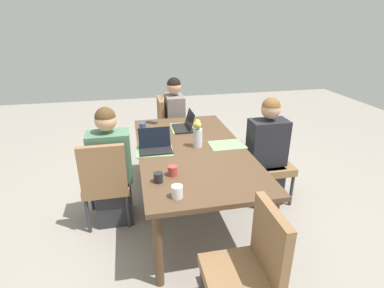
% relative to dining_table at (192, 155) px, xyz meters
% --- Properties ---
extents(ground_plane, '(10.00, 10.00, 0.00)m').
position_rel_dining_table_xyz_m(ground_plane, '(0.00, 0.00, -0.65)').
color(ground_plane, gray).
extents(dining_table, '(2.04, 1.07, 0.72)m').
position_rel_dining_table_xyz_m(dining_table, '(0.00, 0.00, 0.00)').
color(dining_table, brown).
rests_on(dining_table, ground_plane).
extents(chair_far_left_near, '(0.44, 0.44, 0.90)m').
position_rel_dining_table_xyz_m(chair_far_left_near, '(-0.11, 0.90, -0.15)').
color(chair_far_left_near, olive).
rests_on(chair_far_left_near, ground_plane).
extents(person_far_left_near, '(0.36, 0.40, 1.19)m').
position_rel_dining_table_xyz_m(person_far_left_near, '(-0.04, 0.84, -0.13)').
color(person_far_left_near, '#2D2D33').
rests_on(person_far_left_near, ground_plane).
extents(chair_near_left_mid, '(0.44, 0.44, 0.90)m').
position_rel_dining_table_xyz_m(chair_near_left_mid, '(0.06, -0.87, -0.15)').
color(chair_near_left_mid, olive).
rests_on(chair_near_left_mid, ground_plane).
extents(person_near_left_mid, '(0.36, 0.40, 1.19)m').
position_rel_dining_table_xyz_m(person_near_left_mid, '(-0.02, -0.81, -0.13)').
color(person_near_left_mid, '#2D2D33').
rests_on(person_near_left_mid, ground_plane).
extents(chair_head_left_left_far, '(0.44, 0.44, 0.90)m').
position_rel_dining_table_xyz_m(chair_head_left_left_far, '(-1.37, -0.05, -0.15)').
color(chair_head_left_left_far, olive).
rests_on(chair_head_left_left_far, ground_plane).
extents(person_head_left_left_far, '(0.40, 0.36, 1.19)m').
position_rel_dining_table_xyz_m(person_head_left_left_far, '(-1.31, 0.03, -0.13)').
color(person_head_left_left_far, '#2D2D33').
rests_on(person_head_left_left_far, ground_plane).
extents(chair_head_right_right_near, '(0.44, 0.44, 0.90)m').
position_rel_dining_table_xyz_m(chair_head_right_right_near, '(1.37, 0.09, -0.15)').
color(chair_head_right_right_near, olive).
rests_on(chair_head_right_right_near, ground_plane).
extents(flower_vase, '(0.10, 0.09, 0.29)m').
position_rel_dining_table_xyz_m(flower_vase, '(-0.04, 0.07, 0.22)').
color(flower_vase, silver).
rests_on(flower_vase, dining_table).
extents(placemat_far_left_near, '(0.26, 0.36, 0.00)m').
position_rel_dining_table_xyz_m(placemat_far_left_near, '(-0.02, 0.38, 0.07)').
color(placemat_far_left_near, '#7FAD70').
rests_on(placemat_far_left_near, dining_table).
extents(placemat_near_left_mid, '(0.29, 0.38, 0.00)m').
position_rel_dining_table_xyz_m(placemat_near_left_mid, '(-0.01, -0.38, 0.07)').
color(placemat_near_left_mid, '#7FAD70').
rests_on(placemat_near_left_mid, dining_table).
extents(placemat_head_left_left_far, '(0.37, 0.27, 0.00)m').
position_rel_dining_table_xyz_m(placemat_head_left_left_far, '(-0.62, 0.01, 0.07)').
color(placemat_head_left_left_far, '#7FAD70').
rests_on(placemat_head_left_left_far, dining_table).
extents(laptop_near_left_mid, '(0.22, 0.32, 0.21)m').
position_rel_dining_table_xyz_m(laptop_near_left_mid, '(-0.03, -0.36, 0.11)').
color(laptop_near_left_mid, black).
rests_on(laptop_near_left_mid, dining_table).
extents(laptop_head_left_left_far, '(0.32, 0.22, 0.21)m').
position_rel_dining_table_xyz_m(laptop_head_left_left_far, '(-0.57, 0.04, 0.11)').
color(laptop_head_left_left_far, black).
rests_on(laptop_head_left_left_far, dining_table).
extents(coffee_mug_near_left, '(0.08, 0.08, 0.08)m').
position_rel_dining_table_xyz_m(coffee_mug_near_left, '(0.59, -0.40, 0.11)').
color(coffee_mug_near_left, '#232328').
rests_on(coffee_mug_near_left, dining_table).
extents(coffee_mug_near_right, '(0.08, 0.08, 0.09)m').
position_rel_dining_table_xyz_m(coffee_mug_near_right, '(-0.63, -0.45, 0.11)').
color(coffee_mug_near_right, '#33477A').
rests_on(coffee_mug_near_right, dining_table).
extents(coffee_mug_centre_left, '(0.08, 0.08, 0.08)m').
position_rel_dining_table_xyz_m(coffee_mug_centre_left, '(0.51, -0.27, 0.11)').
color(coffee_mug_centre_left, '#AD3D38').
rests_on(coffee_mug_centre_left, dining_table).
extents(coffee_mug_centre_right, '(0.08, 0.08, 0.10)m').
position_rel_dining_table_xyz_m(coffee_mug_centre_right, '(0.85, -0.29, 0.12)').
color(coffee_mug_centre_right, white).
rests_on(coffee_mug_centre_right, dining_table).
extents(phone_black, '(0.15, 0.16, 0.01)m').
position_rel_dining_table_xyz_m(phone_black, '(-0.89, -0.33, 0.07)').
color(phone_black, black).
rests_on(phone_black, dining_table).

